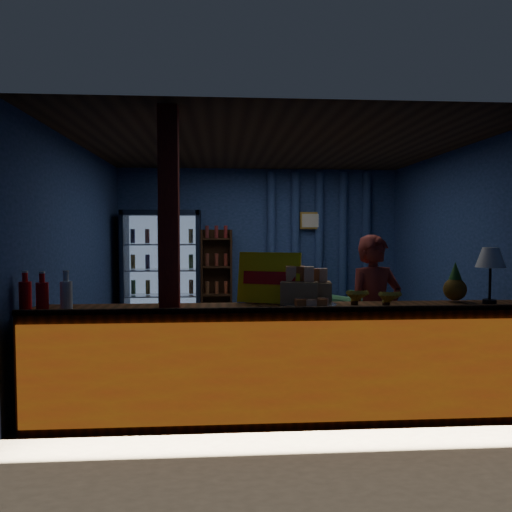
{
  "coord_description": "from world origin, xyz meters",
  "views": [
    {
      "loc": [
        -0.63,
        -6.03,
        1.6
      ],
      "look_at": [
        -0.22,
        -0.2,
        1.29
      ],
      "focal_mm": 35.0,
      "sensor_mm": 36.0,
      "label": 1
    }
  ],
  "objects_px": {
    "pastry_tray": "(309,304)",
    "green_chair": "(349,313)",
    "table_lamp": "(490,260)",
    "shopkeeper": "(375,315)"
  },
  "relations": [
    {
      "from": "shopkeeper",
      "to": "table_lamp",
      "type": "bearing_deg",
      "value": -42.23
    },
    {
      "from": "green_chair",
      "to": "table_lamp",
      "type": "distance_m",
      "value": 3.47
    },
    {
      "from": "shopkeeper",
      "to": "table_lamp",
      "type": "height_order",
      "value": "shopkeeper"
    },
    {
      "from": "pastry_tray",
      "to": "table_lamp",
      "type": "xyz_separation_m",
      "value": [
        1.6,
        0.06,
        0.36
      ]
    },
    {
      "from": "shopkeeper",
      "to": "pastry_tray",
      "type": "relative_size",
      "value": 3.39
    },
    {
      "from": "shopkeeper",
      "to": "table_lamp",
      "type": "relative_size",
      "value": 3.14
    },
    {
      "from": "table_lamp",
      "to": "shopkeeper",
      "type": "bearing_deg",
      "value": 151.55
    },
    {
      "from": "shopkeeper",
      "to": "green_chair",
      "type": "xyz_separation_m",
      "value": [
        0.49,
        2.82,
        -0.45
      ]
    },
    {
      "from": "pastry_tray",
      "to": "green_chair",
      "type": "bearing_deg",
      "value": 69.94
    },
    {
      "from": "green_chair",
      "to": "table_lamp",
      "type": "xyz_separation_m",
      "value": [
        0.38,
        -3.29,
        1.01
      ]
    }
  ]
}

